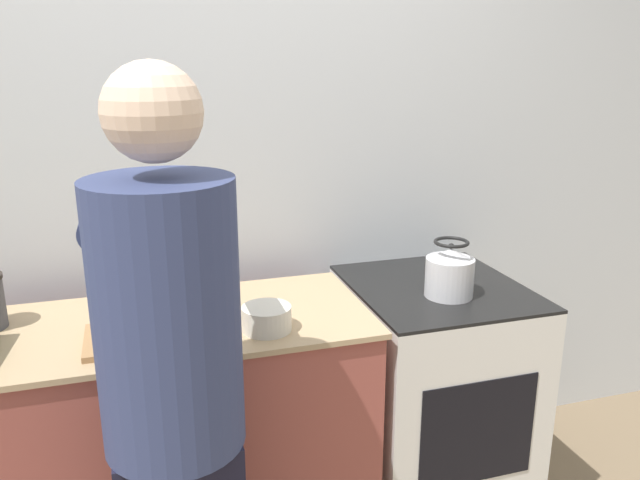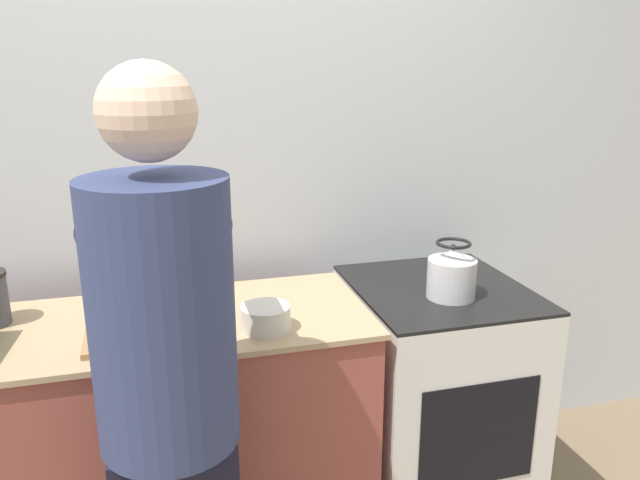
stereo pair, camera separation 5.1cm
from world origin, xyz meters
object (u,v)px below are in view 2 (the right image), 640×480
knife (164,332)px  kettle (452,274)px  person (168,387)px  cutting_board (152,333)px  bowl_prep (266,318)px  oven (434,394)px

knife → kettle: size_ratio=0.99×
person → cutting_board: size_ratio=4.41×
person → bowl_prep: bearing=46.9°
bowl_prep → person: bearing=-133.1°
oven → cutting_board: size_ratio=2.31×
oven → person: person is taller
oven → person: bearing=-151.6°
person → knife: bearing=89.6°
person → bowl_prep: (0.30, 0.32, 0.01)m
oven → kettle: kettle is taller
person → kettle: person is taller
cutting_board → kettle: size_ratio=1.89×
oven → kettle: size_ratio=4.35×
knife → bowl_prep: bowl_prep is taller
cutting_board → kettle: bearing=3.7°
person → kettle: (0.98, 0.44, 0.05)m
cutting_board → knife: 0.05m
oven → kettle: bearing=-95.3°
oven → cutting_board: bearing=-170.9°
oven → person: 1.22m
oven → knife: bearing=-169.1°
cutting_board → bowl_prep: bearing=-7.9°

